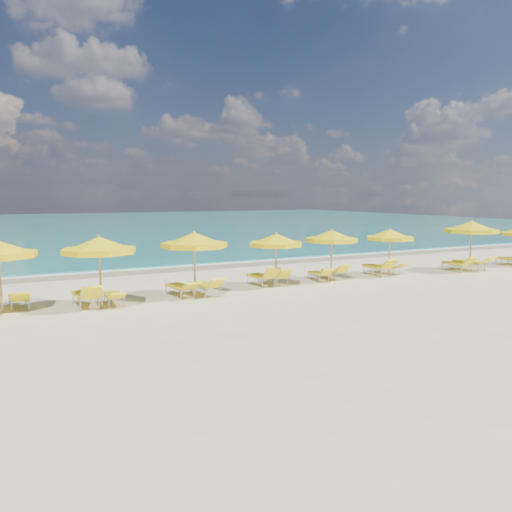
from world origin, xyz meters
name	(u,v)px	position (x,y,z in m)	size (l,w,h in m)	color
ground_plane	(273,289)	(0.00, 0.00, 0.00)	(120.00, 120.00, 0.00)	beige
ocean	(89,225)	(0.00, 48.00, 0.00)	(120.00, 80.00, 0.30)	#157B71
wet_sand_band	(207,266)	(0.00, 7.40, 0.00)	(120.00, 2.60, 0.01)	tan
foam_line	(201,264)	(0.00, 8.20, 0.00)	(120.00, 1.20, 0.03)	white
whitecap_near	(68,253)	(-6.00, 17.00, 0.00)	(14.00, 0.36, 0.05)	white
whitecap_far	(222,237)	(8.00, 24.00, 0.00)	(18.00, 0.30, 0.05)	white
umbrella_2	(99,246)	(-6.88, -0.45, 2.14)	(2.66, 2.66, 2.51)	tan
umbrella_3	(194,241)	(-3.39, -0.07, 2.14)	(3.09, 3.09, 2.51)	tan
umbrella_4	(276,240)	(0.32, 0.29, 1.96)	(2.64, 2.64, 2.30)	tan
umbrella_5	(332,237)	(3.26, 0.50, 2.00)	(2.84, 2.84, 2.34)	tan
umbrella_6	(390,235)	(6.57, 0.45, 1.94)	(2.77, 2.77, 2.28)	tan
umbrella_7	(472,228)	(11.13, -0.35, 2.21)	(2.76, 2.76, 2.60)	tan
lounger_1_right	(19,302)	(-9.37, 0.91, 0.21)	(0.66, 1.78, 0.73)	#A5A8AD
lounger_2_left	(86,300)	(-7.31, 0.07, 0.25)	(0.77, 2.00, 0.94)	#A5A8AD
lounger_2_right	(114,299)	(-6.38, -0.05, 0.20)	(0.61, 1.72, 0.63)	#A5A8AD
lounger_3_left	(180,291)	(-3.83, 0.30, 0.22)	(0.89, 1.95, 0.72)	#A5A8AD
lounger_3_right	(205,289)	(-2.90, 0.11, 0.23)	(0.84, 1.95, 0.83)	#A5A8AD
lounger_4_left	(261,280)	(-0.07, 0.87, 0.24)	(0.71, 1.89, 0.92)	#A5A8AD
lounger_4_right	(277,280)	(0.73, 0.89, 0.20)	(0.66, 1.61, 0.78)	#A5A8AD
lounger_5_left	(319,277)	(2.79, 0.75, 0.20)	(0.74, 1.66, 0.71)	#A5A8AD
lounger_5_right	(334,274)	(3.75, 0.99, 0.21)	(0.68, 1.73, 0.78)	#A5A8AD
lounger_6_left	(377,270)	(6.17, 0.79, 0.25)	(0.74, 1.98, 0.93)	#A5A8AD
lounger_6_right	(389,269)	(7.11, 1.05, 0.19)	(0.81, 1.72, 0.62)	#A5A8AD
lounger_7_left	(456,267)	(10.63, 0.02, 0.23)	(0.67, 1.81, 0.86)	#A5A8AD
lounger_7_right	(470,265)	(11.56, -0.05, 0.25)	(0.91, 2.11, 0.83)	#A5A8AD
lounger_8_left	(509,261)	(14.82, 0.14, 0.22)	(0.72, 1.75, 0.83)	#A5A8AD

